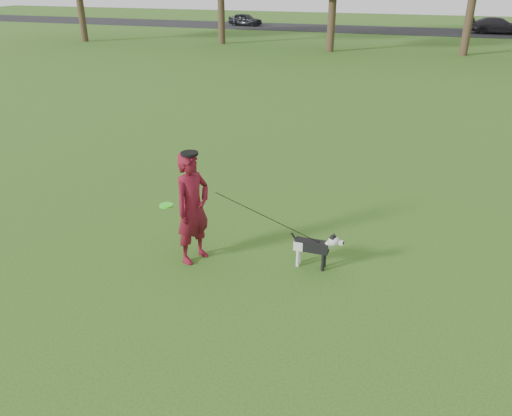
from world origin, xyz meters
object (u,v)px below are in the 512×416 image
(man, at_px, (193,208))
(dog, at_px, (316,246))
(car_right, at_px, (498,25))
(car_left, at_px, (245,19))

(man, relative_size, dog, 2.15)
(man, bearing_deg, dog, -58.96)
(car_right, bearing_deg, car_left, 88.29)
(dog, distance_m, car_right, 40.62)
(car_left, bearing_deg, dog, -149.29)
(car_left, xyz_separation_m, car_right, (21.96, 0.00, 0.08))
(man, distance_m, dog, 2.15)
(dog, bearing_deg, man, -169.52)
(dog, height_order, car_right, car_right)
(dog, bearing_deg, car_right, 80.95)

